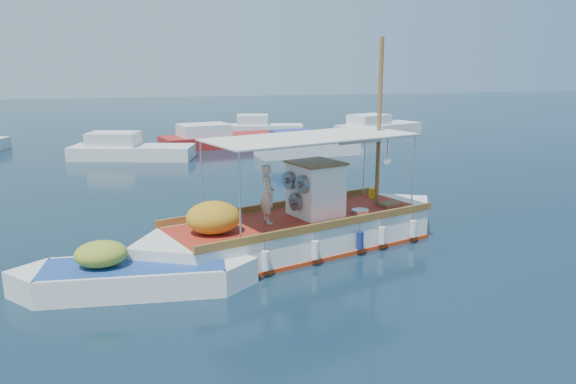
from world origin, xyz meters
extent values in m
plane|color=black|center=(0.00, 0.00, 0.00)|extent=(160.00, 160.00, 0.00)
cube|color=white|center=(-0.17, -0.37, 0.38)|extent=(8.69, 5.20, 1.21)
cube|color=white|center=(-4.08, -1.67, 0.38)|extent=(2.61, 2.61, 1.21)
cube|color=white|center=(3.74, 0.93, 0.38)|extent=(2.61, 2.61, 1.21)
cube|color=#AC3110|center=(-0.17, -0.37, 0.02)|extent=(8.82, 5.32, 0.20)
cube|color=#A12819|center=(-0.17, -0.37, 0.97)|extent=(8.62, 4.99, 0.07)
cube|color=brown|center=(-0.61, 0.94, 1.10)|extent=(7.97, 2.73, 0.22)
cube|color=brown|center=(0.27, -1.69, 1.10)|extent=(7.97, 2.73, 0.22)
cube|color=white|center=(0.35, -0.20, 1.81)|extent=(1.70, 1.77, 1.65)
cube|color=brown|center=(0.35, -0.20, 2.67)|extent=(1.84, 1.91, 0.07)
cylinder|color=slate|center=(-0.22, -0.76, 2.14)|extent=(0.40, 0.60, 0.55)
cylinder|color=slate|center=(-0.44, -0.09, 2.14)|extent=(0.40, 0.60, 0.55)
cylinder|color=slate|center=(-0.33, -0.42, 1.54)|extent=(0.40, 0.60, 0.55)
cylinder|color=brown|center=(2.75, 0.60, 3.74)|extent=(0.17, 0.17, 5.50)
cylinder|color=brown|center=(1.92, 0.32, 3.30)|extent=(1.91, 0.71, 0.09)
cylinder|color=silver|center=(-3.16, -0.09, 2.23)|extent=(0.06, 0.06, 2.47)
cylinder|color=silver|center=(-2.40, -2.38, 2.23)|extent=(0.06, 0.06, 2.47)
cylinder|color=silver|center=(2.79, 1.88, 2.23)|extent=(0.06, 0.06, 2.47)
cylinder|color=silver|center=(3.55, -0.41, 2.23)|extent=(0.06, 0.06, 2.47)
cube|color=silver|center=(0.20, -0.25, 3.49)|extent=(6.99, 4.54, 0.04)
ellipsoid|color=#C3871C|center=(-2.99, -1.30, 1.45)|extent=(1.87, 1.73, 0.92)
cube|color=gold|center=(1.00, 0.65, 1.21)|extent=(0.32, 0.27, 0.44)
cylinder|color=gold|center=(3.03, 1.50, 1.18)|extent=(0.42, 0.42, 0.37)
cube|color=brown|center=(3.10, 0.25, 1.06)|extent=(0.83, 0.69, 0.13)
cylinder|color=#B2B2B2|center=(1.79, -0.36, 1.06)|extent=(0.69, 0.69, 0.13)
cylinder|color=white|center=(2.49, -0.71, 2.78)|extent=(0.32, 0.13, 0.33)
cylinder|color=white|center=(-1.77, -2.52, 0.49)|extent=(0.28, 0.28, 0.53)
cylinder|color=navy|center=(1.36, -1.49, 0.49)|extent=(0.28, 0.28, 0.53)
cylinder|color=white|center=(3.44, -0.80, 0.49)|extent=(0.28, 0.28, 0.53)
imported|color=#C0B29F|center=(-1.29, -0.65, 1.89)|extent=(0.48, 0.69, 1.78)
cube|color=white|center=(-5.16, -2.50, 0.25)|extent=(4.69, 2.17, 0.89)
cube|color=white|center=(-7.43, -2.30, 0.25)|extent=(1.77, 1.77, 0.89)
cube|color=white|center=(-2.90, -2.70, 0.25)|extent=(1.77, 1.77, 0.89)
cube|color=#1F438F|center=(-5.16, -2.50, 0.67)|extent=(4.67, 1.98, 0.05)
ellipsoid|color=#9BA62F|center=(-5.95, -2.43, 1.02)|extent=(1.39, 1.18, 0.65)
cube|color=silver|center=(-5.49, 18.19, 0.30)|extent=(7.58, 4.29, 1.00)
cube|color=silver|center=(-6.53, 18.49, 1.20)|extent=(3.33, 2.75, 0.80)
cube|color=#A11C1A|center=(0.39, 21.99, 0.30)|extent=(8.56, 4.43, 1.00)
cube|color=silver|center=(-0.81, 21.74, 1.20)|extent=(3.68, 3.01, 0.80)
cube|color=silver|center=(5.08, 16.83, 0.30)|extent=(6.52, 2.87, 1.00)
cube|color=navy|center=(4.14, 16.73, 1.20)|extent=(2.72, 2.13, 0.80)
cube|color=silver|center=(13.78, 25.85, 0.30)|extent=(7.83, 5.11, 1.00)
cube|color=silver|center=(12.74, 25.45, 1.20)|extent=(3.56, 3.13, 0.80)
cube|color=silver|center=(4.62, 27.50, 0.30)|extent=(6.40, 3.28, 1.00)
cube|color=silver|center=(3.72, 27.70, 1.20)|extent=(2.76, 2.19, 0.80)
camera|label=1|loc=(-4.73, -16.49, 5.71)|focal=35.00mm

